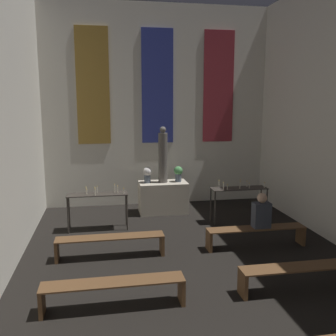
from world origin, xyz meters
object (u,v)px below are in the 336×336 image
Objects in this scene: candle_rack_right at (239,193)px; pew_third_right at (303,272)px; candle_rack_left at (98,199)px; altar at (163,197)px; person_seated at (261,212)px; pew_back_right at (256,232)px; pew_third_left at (114,288)px; flower_vase_left at (147,174)px; pew_back_left at (110,242)px; statue at (163,156)px; flower_vase_right at (178,173)px.

candle_rack_right is 0.68× the size of pew_third_right.
candle_rack_left is at bearing 179.99° from candle_rack_right.
person_seated is (1.63, -2.89, 0.34)m from altar.
pew_third_right and pew_back_right have the same top height.
candle_rack_left reaches higher than candle_rack_right.
altar is at bearing 117.92° from pew_back_right.
candle_rack_right is 4.95m from pew_third_left.
pew_third_left is 1.00× the size of pew_third_right.
pew_third_right is at bearing -67.74° from flower_vase_left.
altar is at bearing 147.00° from candle_rack_right.
pew_third_right is 3.61m from pew_back_left.
candle_rack_left is at bearing 98.19° from pew_back_left.
pew_third_right is (1.97, -4.81, -0.79)m from flower_vase_left.
altar is at bearing 119.45° from person_seated.
statue is 2.28m from candle_rack_right.
pew_back_right is (1.10, -2.89, -0.79)m from flower_vase_right.
pew_back_left is at bearing 180.00° from pew_back_right.
pew_back_left is (-1.53, -2.89, -0.11)m from altar.
statue reaches higher than altar.
flower_vase_left is 0.58× the size of person_seated.
candle_rack_left is 1.00× the size of candle_rack_right.
candle_rack_left is at bearing -146.97° from statue.
flower_vase_right reaches higher than pew_back_right.
pew_back_right is (3.07, 0.00, 0.00)m from pew_back_left.
pew_back_left is at bearing 90.00° from pew_third_left.
statue is at bearing 119.45° from person_seated.
statue reaches higher than person_seated.
altar is 2.16m from candle_rack_right.
altar is 3.34m from person_seated.
candle_rack_left is (-1.35, -1.16, -0.34)m from flower_vase_left.
altar is 3.28m from pew_back_right.
altar is 0.63× the size of pew_back_left.
person_seated is (-0.15, -1.73, -0.00)m from candle_rack_right.
candle_rack_right is at bearing 86.03° from pew_third_right.
flower_vase_right is 5.25m from pew_third_left.
flower_vase_left is at bearing 152.41° from candle_rack_right.
statue is at bearing 62.08° from pew_back_left.
altar is 0.63× the size of pew_third_right.
pew_third_left is (-3.32, -3.65, -0.44)m from candle_rack_right.
pew_back_right is (1.53, -2.89, -0.11)m from altar.
flower_vase_right is 0.58× the size of person_seated.
altar is 0.63× the size of pew_back_right.
flower_vase_left is at bearing 69.18° from pew_back_left.
pew_back_left is 2.85× the size of person_seated.
pew_third_right is at bearing -31.91° from pew_back_left.
pew_back_right is (3.32, -1.74, -0.44)m from candle_rack_left.
pew_third_right is at bearing -72.30° from altar.
statue is 0.72× the size of pew_third_right.
statue reaches higher than pew_back_left.
altar is 0.81m from flower_vase_right.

